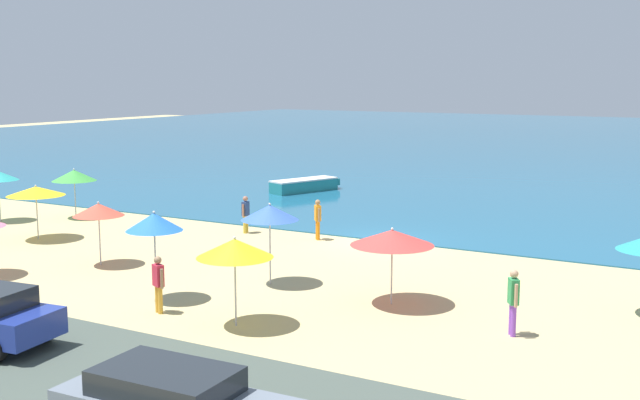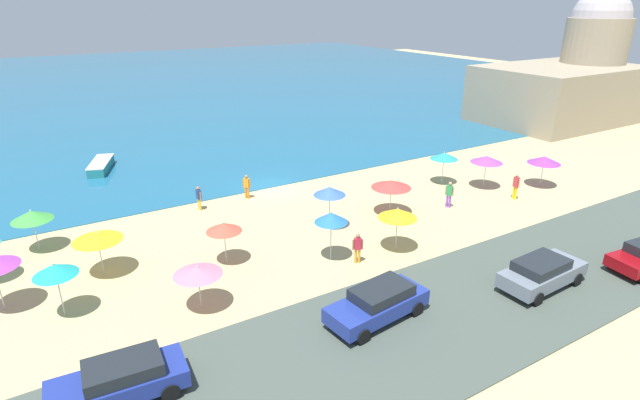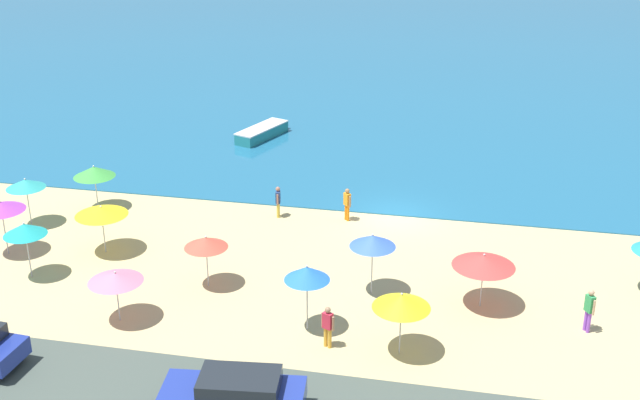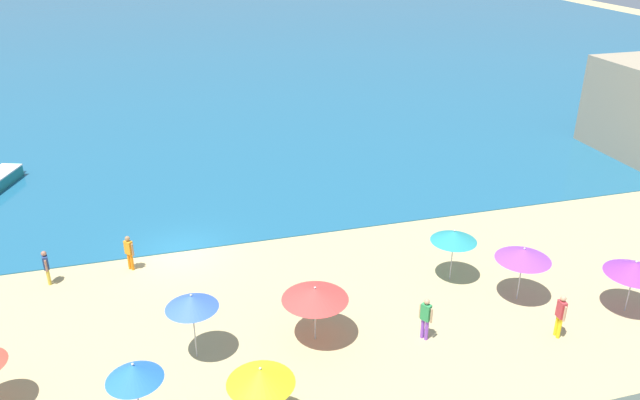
{
  "view_description": "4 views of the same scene",
  "coord_description": "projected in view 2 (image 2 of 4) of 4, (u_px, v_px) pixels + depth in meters",
  "views": [
    {
      "loc": [
        14.03,
        -29.22,
        6.7
      ],
      "look_at": [
        -2.69,
        -0.06,
        1.51
      ],
      "focal_mm": 45.0,
      "sensor_mm": 36.0,
      "label": 1
    },
    {
      "loc": [
        -14.32,
        -30.71,
        12.6
      ],
      "look_at": [
        0.6,
        -5.9,
        0.96
      ],
      "focal_mm": 28.0,
      "sensor_mm": 36.0,
      "label": 2
    },
    {
      "loc": [
        3.8,
        -36.73,
        16.29
      ],
      "look_at": [
        -3.1,
        -3.5,
        2.03
      ],
      "focal_mm": 45.0,
      "sensor_mm": 36.0,
      "label": 3
    },
    {
      "loc": [
        -0.64,
        -26.68,
        14.64
      ],
      "look_at": [
        7.21,
        1.14,
        1.31
      ],
      "focal_mm": 35.0,
      "sensor_mm": 36.0,
      "label": 4
    }
  ],
  "objects": [
    {
      "name": "parked_car_0",
      "position": [
        378.0,
        303.0,
        20.84
      ],
      "size": [
        4.7,
        2.3,
        1.48
      ],
      "color": "navy",
      "rests_on": "coastal_road"
    },
    {
      "name": "sea",
      "position": [
        121.0,
        85.0,
        79.69
      ],
      "size": [
        150.0,
        110.0,
        0.05
      ],
      "primitive_type": "cube",
      "color": "#1D5D7F",
      "rests_on": "ground_plane"
    },
    {
      "name": "beach_umbrella_9",
      "position": [
        224.0,
        227.0,
        25.0
      ],
      "size": [
        1.81,
        1.81,
        2.31
      ],
      "color": "#B2B2B7",
      "rests_on": "ground_plane"
    },
    {
      "name": "skiff_nearshore",
      "position": [
        101.0,
        165.0,
        39.51
      ],
      "size": [
        2.67,
        4.66,
        0.73
      ],
      "color": "teal",
      "rests_on": "sea"
    },
    {
      "name": "coastal_road",
      "position": [
        452.0,
        312.0,
        21.64
      ],
      "size": [
        80.0,
        8.0,
        0.06
      ],
      "primitive_type": "cube",
      "color": "#434E45",
      "rests_on": "ground_plane"
    },
    {
      "name": "beach_umbrella_3",
      "position": [
        97.0,
        237.0,
        23.96
      ],
      "size": [
        2.35,
        2.35,
        2.29
      ],
      "color": "#B2B2B7",
      "rests_on": "ground_plane"
    },
    {
      "name": "harbor_fortress",
      "position": [
        572.0,
        78.0,
        55.36
      ],
      "size": [
        17.25,
        11.64,
        13.83
      ],
      "color": "gray",
      "rests_on": "ground_plane"
    },
    {
      "name": "beach_umbrella_2",
      "position": [
        330.0,
        191.0,
        28.73
      ],
      "size": [
        1.87,
        1.87,
        2.68
      ],
      "color": "#B2B2B7",
      "rests_on": "ground_plane"
    },
    {
      "name": "beach_umbrella_4",
      "position": [
        544.0,
        160.0,
        35.54
      ],
      "size": [
        2.29,
        2.29,
        2.33
      ],
      "color": "#B2B2B7",
      "rests_on": "ground_plane"
    },
    {
      "name": "bather_1",
      "position": [
        358.0,
        247.0,
        25.39
      ],
      "size": [
        0.53,
        0.35,
        1.66
      ],
      "color": "gold",
      "rests_on": "ground_plane"
    },
    {
      "name": "beach_umbrella_12",
      "position": [
        398.0,
        213.0,
        26.27
      ],
      "size": [
        2.08,
        2.08,
        2.48
      ],
      "color": "#B2B2B7",
      "rests_on": "ground_plane"
    },
    {
      "name": "beach_umbrella_5",
      "position": [
        198.0,
        271.0,
        21.24
      ],
      "size": [
        2.1,
        2.1,
        2.13
      ],
      "color": "#B2B2B7",
      "rests_on": "ground_plane"
    },
    {
      "name": "parked_car_4",
      "position": [
        542.0,
        272.0,
        23.17
      ],
      "size": [
        4.5,
        2.06,
        1.46
      ],
      "color": "slate",
      "rests_on": "coastal_road"
    },
    {
      "name": "ground_plane",
      "position": [
        271.0,
        188.0,
        35.97
      ],
      "size": [
        160.0,
        160.0,
        0.0
      ],
      "primitive_type": "plane",
      "color": "tan"
    },
    {
      "name": "beach_umbrella_1",
      "position": [
        331.0,
        217.0,
        25.17
      ],
      "size": [
        1.71,
        1.71,
        2.74
      ],
      "color": "#B2B2B7",
      "rests_on": "ground_plane"
    },
    {
      "name": "beach_umbrella_6",
      "position": [
        55.0,
        270.0,
        20.63
      ],
      "size": [
        1.8,
        1.8,
        2.55
      ],
      "color": "#B2B2B7",
      "rests_on": "ground_plane"
    },
    {
      "name": "bather_3",
      "position": [
        199.0,
        197.0,
        31.89
      ],
      "size": [
        0.28,
        0.56,
        1.61
      ],
      "color": "gold",
      "rests_on": "ground_plane"
    },
    {
      "name": "bather_4",
      "position": [
        516.0,
        185.0,
        33.59
      ],
      "size": [
        0.24,
        0.57,
        1.82
      ],
      "color": "yellow",
      "rests_on": "ground_plane"
    },
    {
      "name": "bather_0",
      "position": [
        449.0,
        193.0,
        32.25
      ],
      "size": [
        0.38,
        0.5,
        1.77
      ],
      "color": "purple",
      "rests_on": "ground_plane"
    },
    {
      "name": "bather_2",
      "position": [
        247.0,
        185.0,
        33.74
      ],
      "size": [
        0.41,
        0.44,
        1.68
      ],
      "color": "orange",
      "rests_on": "ground_plane"
    },
    {
      "name": "beach_umbrella_7",
      "position": [
        391.0,
        184.0,
        30.84
      ],
      "size": [
        2.48,
        2.48,
        2.32
      ],
      "color": "#B2B2B7",
      "rests_on": "ground_plane"
    },
    {
      "name": "beach_umbrella_10",
      "position": [
        487.0,
        159.0,
        35.25
      ],
      "size": [
        2.25,
        2.25,
        2.44
      ],
      "color": "#B2B2B7",
      "rests_on": "ground_plane"
    },
    {
      "name": "parked_car_3",
      "position": [
        120.0,
        380.0,
        16.6
      ],
      "size": [
        4.54,
        2.08,
        1.46
      ],
      "color": "navy",
      "rests_on": "coastal_road"
    },
    {
      "name": "beach_umbrella_0",
      "position": [
        31.0,
        215.0,
        26.3
      ],
      "size": [
        2.09,
        2.09,
        2.37
      ],
      "color": "#B2B2B7",
      "rests_on": "ground_plane"
    },
    {
      "name": "beach_umbrella_8",
      "position": [
        444.0,
        156.0,
        36.04
      ],
      "size": [
        1.99,
        1.99,
        2.44
      ],
      "color": "#B2B2B7",
      "rests_on": "ground_plane"
    }
  ]
}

